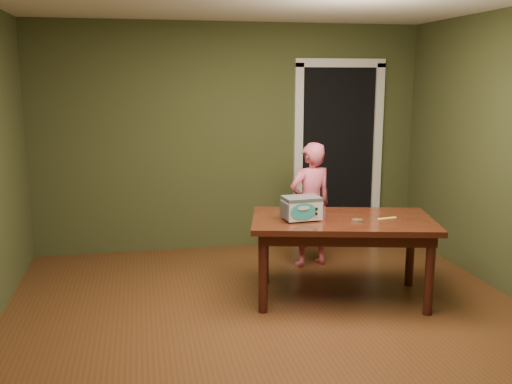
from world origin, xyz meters
TOP-DOWN VIEW (x-y plane):
  - floor at (0.00, 0.00)m, footprint 5.00×5.00m
  - room_shell at (0.00, 0.00)m, footprint 4.52×5.02m
  - doorway at (1.30, 2.78)m, footprint 1.10×0.66m
  - dining_table at (0.71, 0.66)m, footprint 1.77×1.25m
  - toy_oven at (0.33, 0.67)m, footprint 0.36×0.26m
  - baking_pan at (0.79, 0.51)m, footprint 0.10×0.10m
  - spatula at (1.09, 0.56)m, footprint 0.18×0.05m
  - child at (0.70, 1.61)m, footprint 0.54×0.42m

SIDE VIEW (x-z plane):
  - floor at x=0.00m, z-range 0.00..0.00m
  - dining_table at x=0.71m, z-range 0.28..1.03m
  - child at x=0.70m, z-range 0.00..1.33m
  - spatula at x=1.09m, z-range 0.75..0.76m
  - baking_pan at x=0.79m, z-range 0.75..0.77m
  - toy_oven at x=0.33m, z-range 0.76..0.97m
  - doorway at x=1.30m, z-range -0.07..2.18m
  - room_shell at x=0.00m, z-range 0.40..3.01m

